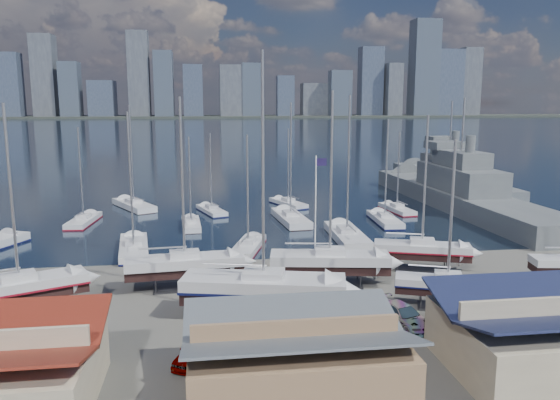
{
  "coord_description": "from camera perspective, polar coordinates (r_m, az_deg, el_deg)",
  "views": [
    {
      "loc": [
        -4.86,
        -54.34,
        15.99
      ],
      "look_at": [
        3.81,
        8.0,
        4.78
      ],
      "focal_mm": 35.0,
      "sensor_mm": 36.0,
      "label": 1
    }
  ],
  "objects": [
    {
      "name": "sailboat_moored_10",
      "position": [
        75.05,
        10.88,
        -2.14
      ],
      "size": [
        3.23,
        9.87,
        14.56
      ],
      "rotation": [
        0.0,
        0.0,
        1.52
      ],
      "color": "black",
      "rests_on": "water"
    },
    {
      "name": "skyline",
      "position": [
        608.54,
        -8.39,
        12.17
      ],
      "size": [
        639.14,
        43.8,
        107.69
      ],
      "color": "#475166",
      "rests_on": "far_shore"
    },
    {
      "name": "naval_ship_west",
      "position": [
        110.27,
        17.15,
        2.19
      ],
      "size": [
        7.11,
        43.3,
        17.89
      ],
      "rotation": [
        0.0,
        0.0,
        1.57
      ],
      "color": "#595F62",
      "rests_on": "water"
    },
    {
      "name": "sailboat_cradle_6",
      "position": [
        54.59,
        14.61,
        -5.07
      ],
      "size": [
        9.49,
        5.36,
        14.89
      ],
      "rotation": [
        0.0,
        0.0,
        -0.33
      ],
      "color": "#2D2D33",
      "rests_on": "ground"
    },
    {
      "name": "far_shore",
      "position": [
        614.54,
        -7.55,
        8.63
      ],
      "size": [
        1400.0,
        80.0,
        2.2
      ],
      "primitive_type": "cube",
      "color": "#2D332D",
      "rests_on": "ground"
    },
    {
      "name": "sailboat_cradle_1",
      "position": [
        46.58,
        -25.58,
        -8.31
      ],
      "size": [
        10.15,
        6.68,
        16.0
      ],
      "rotation": [
        0.0,
        0.0,
        0.43
      ],
      "color": "#2D2D33",
      "rests_on": "ground"
    },
    {
      "name": "sailboat_cradle_2",
      "position": [
        48.55,
        -9.9,
        -6.67
      ],
      "size": [
        10.36,
        3.71,
        16.52
      ],
      "rotation": [
        0.0,
        0.0,
        0.09
      ],
      "color": "#2D2D33",
      "rests_on": "ground"
    },
    {
      "name": "sailboat_moored_2",
      "position": [
        86.61,
        -15.02,
        -0.67
      ],
      "size": [
        7.8,
        11.07,
        16.47
      ],
      "rotation": [
        0.0,
        0.0,
        2.06
      ],
      "color": "black",
      "rests_on": "water"
    },
    {
      "name": "sailboat_moored_4",
      "position": [
        72.12,
        -9.27,
        -2.58
      ],
      "size": [
        2.71,
        8.26,
        12.31
      ],
      "rotation": [
        0.0,
        0.0,
        1.62
      ],
      "color": "black",
      "rests_on": "water"
    },
    {
      "name": "shed_grey",
      "position": [
        31.91,
        1.7,
        -15.61
      ],
      "size": [
        12.6,
        8.4,
        4.17
      ],
      "color": "#8C6B4C",
      "rests_on": "ground"
    },
    {
      "name": "car_c",
      "position": [
        39.06,
        6.37,
        -12.91
      ],
      "size": [
        3.11,
        5.69,
        1.51
      ],
      "primitive_type": "imported",
      "rotation": [
        0.0,
        0.0,
        0.11
      ],
      "color": "gray",
      "rests_on": "ground"
    },
    {
      "name": "water",
      "position": [
        354.74,
        -7.19,
        7.41
      ],
      "size": [
        1400.0,
        600.0,
        0.4
      ],
      "primitive_type": "cube",
      "color": "#1B263F",
      "rests_on": "ground"
    },
    {
      "name": "ground",
      "position": [
        47.38,
        -1.59,
        -9.62
      ],
      "size": [
        1400.0,
        1400.0,
        0.0
      ],
      "primitive_type": "plane",
      "color": "#605E59",
      "rests_on": "ground"
    },
    {
      "name": "car_d",
      "position": [
        41.53,
        12.65,
        -11.65
      ],
      "size": [
        3.8,
        5.7,
        1.53
      ],
      "primitive_type": "imported",
      "rotation": [
        0.0,
        0.0,
        0.34
      ],
      "color": "gray",
      "rests_on": "ground"
    },
    {
      "name": "sailboat_moored_6",
      "position": [
        60.32,
        -3.34,
        -4.98
      ],
      "size": [
        4.94,
        9.2,
        13.25
      ],
      "rotation": [
        0.0,
        0.0,
        1.28
      ],
      "color": "black",
      "rests_on": "water"
    },
    {
      "name": "car_b",
      "position": [
        36.9,
        -1.48,
        -14.28
      ],
      "size": [
        4.87,
        2.92,
        1.51
      ],
      "primitive_type": "imported",
      "rotation": [
        0.0,
        0.0,
        1.26
      ],
      "color": "gray",
      "rests_on": "ground"
    },
    {
      "name": "sailboat_moored_1",
      "position": [
        77.8,
        -19.82,
        -2.13
      ],
      "size": [
        3.4,
        9.23,
        13.5
      ],
      "rotation": [
        0.0,
        0.0,
        1.47
      ],
      "color": "black",
      "rests_on": "water"
    },
    {
      "name": "sailboat_moored_5",
      "position": [
        80.83,
        -7.16,
        -1.16
      ],
      "size": [
        4.69,
        8.53,
        12.29
      ],
      "rotation": [
        0.0,
        0.0,
        1.88
      ],
      "color": "black",
      "rests_on": "water"
    },
    {
      "name": "sailboat_cradle_3",
      "position": [
        41.49,
        -1.72,
        -9.22
      ],
      "size": [
        12.8,
        6.22,
        19.65
      ],
      "rotation": [
        0.0,
        0.0,
        -0.23
      ],
      "color": "#2D2D33",
      "rests_on": "ground"
    },
    {
      "name": "sailboat_cradle_5",
      "position": [
        45.17,
        17.1,
        -8.49
      ],
      "size": [
        8.37,
        5.01,
        13.3
      ],
      "rotation": [
        0.0,
        0.0,
        -0.37
      ],
      "color": "#2D2D33",
      "rests_on": "ground"
    },
    {
      "name": "sailboat_moored_9",
      "position": [
        65.13,
        7.0,
        -3.89
      ],
      "size": [
        3.59,
        11.79,
        17.67
      ],
      "rotation": [
        0.0,
        0.0,
        1.54
      ],
      "color": "black",
      "rests_on": "water"
    },
    {
      "name": "sailboat_moored_3",
      "position": [
        61.44,
        -15.02,
        -5.04
      ],
      "size": [
        4.19,
        10.85,
        15.81
      ],
      "rotation": [
        0.0,
        0.0,
        1.69
      ],
      "color": "black",
      "rests_on": "water"
    },
    {
      "name": "car_a",
      "position": [
        35.7,
        -8.67,
        -15.28
      ],
      "size": [
        3.44,
        4.78,
        1.51
      ],
      "primitive_type": "imported",
      "rotation": [
        0.0,
        0.0,
        -0.42
      ],
      "color": "gray",
      "rests_on": "ground"
    },
    {
      "name": "sailboat_moored_7",
      "position": [
        74.27,
        1.12,
        -2.08
      ],
      "size": [
        4.14,
        11.38,
        16.82
      ],
      "rotation": [
        0.0,
        0.0,
        1.66
      ],
      "color": "black",
      "rests_on": "water"
    },
    {
      "name": "naval_ship_east",
      "position": [
        88.97,
        18.17,
        0.33
      ],
      "size": [
        9.42,
        50.86,
        18.56
      ],
      "rotation": [
        0.0,
        0.0,
        1.6
      ],
      "color": "#595F62",
      "rests_on": "water"
    },
    {
      "name": "sailboat_moored_11",
      "position": [
        83.06,
        12.12,
        -1.01
      ],
      "size": [
        3.33,
        8.54,
        12.43
      ],
      "rotation": [
        0.0,
        0.0,
        1.69
      ],
      "color": "black",
      "rests_on": "water"
    },
    {
      "name": "shed_blue",
      "position": [
        37.71,
        27.04,
        -12.14
      ],
      "size": [
        13.65,
        9.45,
        4.71
      ],
      "color": "#BFB293",
      "rests_on": "ground"
    },
    {
      "name": "flagpole",
      "position": [
        49.11,
        3.82,
        -1.02
      ],
      "size": [
        1.01,
        0.12,
        11.41
      ],
      "color": "white",
      "rests_on": "ground"
    },
    {
      "name": "sailboat_moored_8",
      "position": [
        85.93,
        0.86,
        -0.41
      ],
      "size": [
        5.35,
        8.74,
        12.66
      ],
      "rotation": [
        0.0,
        0.0,
        1.95
      ],
      "color": "black",
      "rests_on": "water"
    },
    {
      "name": "sailboat_cradle_4",
      "position": [
        48.85,
        5.22,
        -6.42
      ],
      "size": [
        10.82,
        4.6,
        17.03
      ],
      "rotation": [
        0.0,
        0.0,
        -0.16
      ],
      "color": "#2D2D33",
      "rests_on": "ground"
    }
  ]
}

